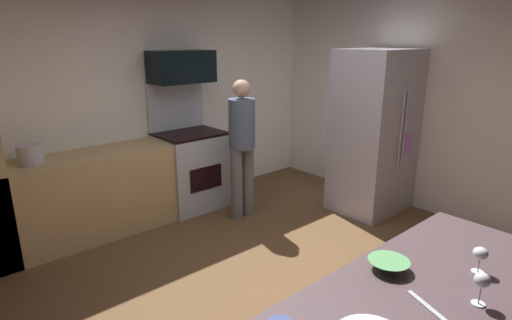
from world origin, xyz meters
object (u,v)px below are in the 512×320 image
Objects in this scene: wine_glass_mid at (482,282)px; stock_pot at (31,155)px; mixing_bowl_large at (388,265)px; wine_glass_near at (480,254)px; oven_range at (190,166)px; person_cook at (242,143)px; refrigerator at (374,132)px; microwave at (182,67)px.

stock_pot is at bearing 104.39° from wine_glass_mid.
mixing_bowl_large is 0.46m from wine_glass_near.
oven_range is 3.64m from wine_glass_near.
wine_glass_mid is (-1.07, -2.99, 0.11)m from person_cook.
person_cook is 3.18m from wine_glass_mid.
wine_glass_near is at bearing -105.43° from person_cook.
oven_range is at bearing 77.79° from wine_glass_mid.
wine_glass_near is at bearing 22.22° from wine_glass_mid.
wine_glass_mid is (0.05, -0.43, 0.09)m from mixing_bowl_large.
mixing_bowl_large is 0.44m from wine_glass_mid.
wine_glass_near is 0.30m from wine_glass_mid.
refrigerator is 9.06× the size of mixing_bowl_large.
person_cook is (0.27, -0.77, -0.82)m from microwave.
stock_pot is at bearing 105.39° from mixing_bowl_large.
refrigerator is 2.97m from wine_glass_near.
person_cook is at bearing -18.87° from stock_pot.
oven_range is 3.38m from mixing_bowl_large.
refrigerator is 1.59m from person_cook.
oven_range is 1.21m from microwave.
mixing_bowl_large is 0.91× the size of stock_pot.
person_cook is 11.39× the size of wine_glass_near.
refrigerator is 1.20× the size of person_cook.
mixing_bowl_large is at bearing -113.57° from person_cook.
refrigerator is 8.24× the size of stock_pot.
mixing_bowl_large is at bearing 135.66° from wine_glass_near.
stock_pot reaches higher than wine_glass_mid.
microwave is at bearing 109.62° from person_cook.
microwave is (-0.00, 0.09, 1.21)m from oven_range.
person_cook is at bearing -70.38° from microwave.
person_cook reaches higher than wine_glass_near.
stock_pot is (-0.90, 3.25, 0.07)m from mixing_bowl_large.
refrigerator reaches higher than person_cook.
oven_range is at bearing 111.84° from person_cook.
mixing_bowl_large is 1.50× the size of wine_glass_near.
refrigerator reaches higher than mixing_bowl_large.
refrigerator is at bearing -44.53° from microwave.
oven_range is at bearing 81.68° from wine_glass_near.
microwave is 2.41m from refrigerator.
mixing_bowl_large is 3.38m from stock_pot.
refrigerator is 12.07× the size of wine_glass_mid.
mixing_bowl_large is (-1.12, -2.57, 0.02)m from person_cook.
person_cook is 2.80m from mixing_bowl_large.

